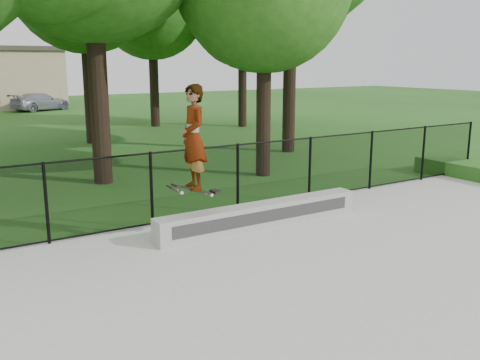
{
  "coord_description": "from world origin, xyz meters",
  "views": [
    {
      "loc": [
        -5.95,
        -3.67,
        3.26
      ],
      "look_at": [
        -1.01,
        4.2,
        1.2
      ],
      "focal_mm": 40.0,
      "sensor_mm": 36.0,
      "label": 1
    }
  ],
  "objects": [
    {
      "name": "car_c",
      "position": [
        2.0,
        34.49,
        0.6
      ],
      "size": [
        4.12,
        3.08,
        1.19
      ],
      "primitive_type": "imported",
      "rotation": [
        0.0,
        0.0,
        2.0
      ],
      "color": "gray",
      "rests_on": "ground"
    },
    {
      "name": "grind_ledge",
      "position": [
        -0.2,
        4.7,
        0.3
      ],
      "size": [
        4.51,
        0.4,
        0.48
      ],
      "primitive_type": "cube",
      "color": "#999894",
      "rests_on": "concrete_slab"
    },
    {
      "name": "skater_airborne",
      "position": [
        -1.68,
        4.68,
        1.93
      ],
      "size": [
        0.81,
        0.72,
        2.07
      ],
      "color": "black",
      "rests_on": "ground"
    },
    {
      "name": "chainlink_fence",
      "position": [
        0.0,
        5.9,
        0.81
      ],
      "size": [
        16.06,
        0.06,
        1.5
      ],
      "color": "black",
      "rests_on": "concrete_slab"
    }
  ]
}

